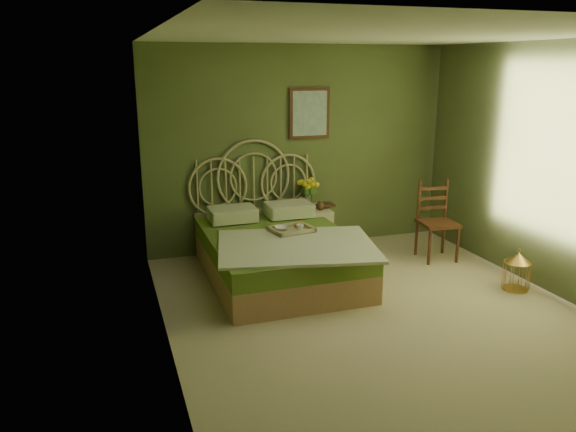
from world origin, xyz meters
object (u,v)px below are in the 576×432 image
object	(u,v)px
bed	(277,250)
nightstand	(308,224)
birdcage	(517,271)
chair	(435,215)

from	to	relation	value
bed	nightstand	size ratio (longest dim) A/B	2.33
bed	birdcage	distance (m)	2.61
birdcage	nightstand	bearing A→B (deg)	130.83
nightstand	bed	bearing A→B (deg)	-130.26
nightstand	birdcage	size ratio (longest dim) A/B	2.39
chair	nightstand	bearing A→B (deg)	158.70
bed	birdcage	bearing A→B (deg)	-26.70
bed	birdcage	xyz separation A→B (m)	(2.33, -1.17, -0.11)
nightstand	chair	size ratio (longest dim) A/B	1.02
nightstand	birdcage	distance (m)	2.57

